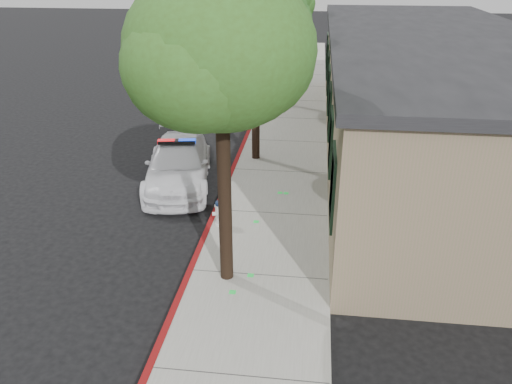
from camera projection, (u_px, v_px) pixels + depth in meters
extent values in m
plane|color=black|center=(188.00, 275.00, 11.48)|extent=(120.00, 120.00, 0.00)
cube|color=gray|center=(270.00, 215.00, 13.97)|extent=(3.20, 60.00, 0.15)
cube|color=maroon|center=(216.00, 212.00, 14.13)|extent=(0.14, 60.00, 0.16)
cube|color=#846B57|center=(428.00, 98.00, 17.98)|extent=(7.00, 20.00, 4.00)
cube|color=black|center=(437.00, 36.00, 17.07)|extent=(7.30, 20.30, 0.24)
cube|color=black|center=(333.00, 186.00, 11.20)|extent=(0.08, 1.48, 1.68)
cube|color=black|center=(331.00, 142.00, 13.89)|extent=(0.08, 1.48, 1.68)
cube|color=black|center=(330.00, 111.00, 16.59)|extent=(0.08, 1.48, 1.68)
cube|color=black|center=(329.00, 89.00, 19.28)|extent=(0.08, 1.48, 1.68)
cube|color=black|center=(328.00, 73.00, 21.97)|extent=(0.08, 1.48, 1.68)
cube|color=black|center=(327.00, 60.00, 24.66)|extent=(0.08, 1.48, 1.68)
cube|color=black|center=(327.00, 50.00, 27.35)|extent=(0.08, 1.48, 1.68)
imported|color=white|center=(178.00, 164.00, 15.76)|extent=(2.69, 4.97, 1.37)
cube|color=black|center=(177.00, 142.00, 15.44)|extent=(1.23, 0.48, 0.10)
cube|color=red|center=(166.00, 142.00, 15.43)|extent=(0.55, 0.33, 0.11)
cube|color=#0E36EE|center=(187.00, 141.00, 15.46)|extent=(0.55, 0.33, 0.11)
cylinder|color=silver|center=(220.00, 223.00, 13.33)|extent=(0.30, 0.30, 0.05)
cylinder|color=silver|center=(220.00, 214.00, 13.21)|extent=(0.25, 0.25, 0.49)
cylinder|color=silver|center=(220.00, 205.00, 13.10)|extent=(0.28, 0.28, 0.04)
ellipsoid|color=#0E1B35|center=(220.00, 204.00, 13.08)|extent=(0.26, 0.26, 0.19)
cylinder|color=#0E1B35|center=(220.00, 201.00, 13.04)|extent=(0.06, 0.06, 0.05)
cylinder|color=silver|center=(214.00, 214.00, 13.19)|extent=(0.13, 0.12, 0.10)
cylinder|color=silver|center=(226.00, 213.00, 13.22)|extent=(0.13, 0.12, 0.10)
cylinder|color=silver|center=(220.00, 216.00, 13.06)|extent=(0.15, 0.13, 0.12)
cylinder|color=black|center=(225.00, 196.00, 10.34)|extent=(0.29, 0.29, 3.95)
ellipsoid|color=#365D1D|center=(220.00, 49.00, 9.08)|extent=(3.51, 3.51, 2.98)
ellipsoid|color=#365D1D|center=(246.00, 63.00, 9.62)|extent=(2.63, 2.63, 2.24)
ellipsoid|color=#365D1D|center=(199.00, 66.00, 8.79)|extent=(2.74, 2.74, 2.33)
cylinder|color=black|center=(256.00, 104.00, 16.89)|extent=(0.27, 0.27, 3.88)
ellipsoid|color=#2D5019|center=(256.00, 13.00, 15.66)|extent=(3.25, 3.25, 2.77)
ellipsoid|color=#2D5019|center=(271.00, 23.00, 15.96)|extent=(2.62, 2.62, 2.23)
ellipsoid|color=#2D5019|center=(241.00, 21.00, 15.67)|extent=(2.52, 2.52, 2.14)
cylinder|color=black|center=(275.00, 62.00, 23.53)|extent=(0.29, 0.29, 3.85)
ellipsoid|color=#2E4C18|center=(287.00, 3.00, 22.65)|extent=(2.53, 2.53, 2.15)
ellipsoid|color=#2E4C18|center=(269.00, 1.00, 22.06)|extent=(2.64, 2.64, 2.24)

